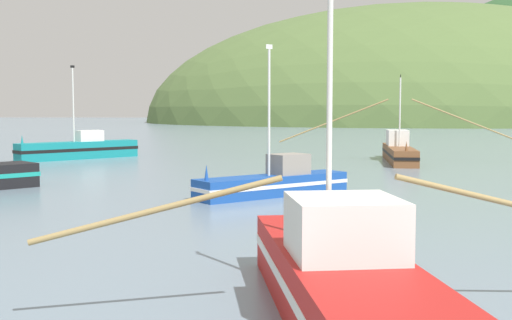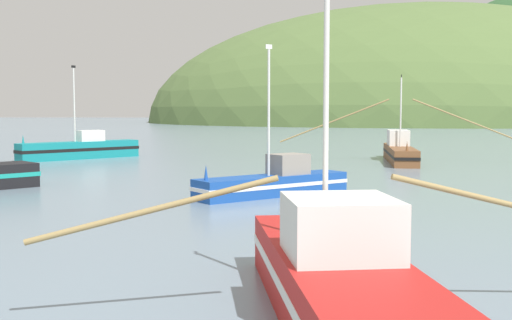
% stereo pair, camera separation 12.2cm
% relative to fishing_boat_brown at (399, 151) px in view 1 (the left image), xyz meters
% --- Properties ---
extents(hill_far_center, '(168.75, 135.00, 71.90)m').
position_rel_fishing_boat_brown_xyz_m(hill_far_center, '(30.36, 153.22, -0.85)').
color(hill_far_center, '#516B38').
rests_on(hill_far_center, ground).
extents(fishing_boat_brown, '(18.87, 11.54, 6.80)m').
position_rel_fishing_boat_brown_xyz_m(fishing_boat_brown, '(0.00, 0.00, 0.00)').
color(fishing_boat_brown, brown).
rests_on(fishing_boat_brown, ground).
extents(fishing_boat_blue, '(7.43, 6.46, 7.16)m').
position_rel_fishing_boat_brown_xyz_m(fishing_boat_blue, '(-9.27, -20.17, -0.21)').
color(fishing_boat_blue, '#19479E').
rests_on(fishing_boat_blue, ground).
extents(fishing_boat_red, '(11.81, 9.00, 7.33)m').
position_rel_fishing_boat_brown_xyz_m(fishing_boat_red, '(-7.55, -37.99, 0.01)').
color(fishing_boat_red, red).
rests_on(fishing_boat_red, ground).
extents(fishing_boat_teal, '(8.44, 8.65, 7.70)m').
position_rel_fishing_boat_brown_xyz_m(fishing_boat_teal, '(-26.07, 1.26, -0.01)').
color(fishing_boat_teal, '#147F84').
rests_on(fishing_boat_teal, ground).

